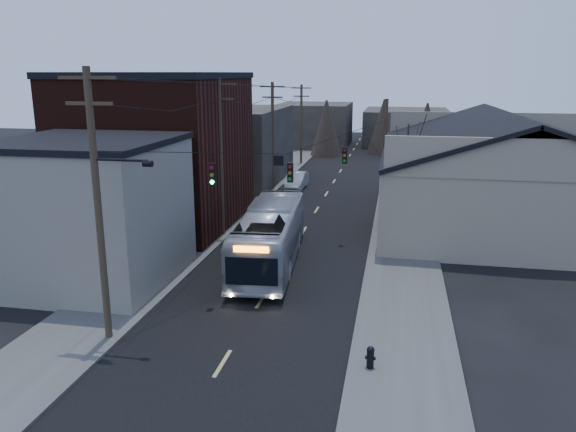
% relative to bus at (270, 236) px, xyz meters
% --- Properties ---
extents(ground, '(160.00, 160.00, 0.00)m').
position_rel_bus_xyz_m(ground, '(0.71, -12.95, -1.63)').
color(ground, black).
rests_on(ground, ground).
extents(road_surface, '(9.00, 110.00, 0.02)m').
position_rel_bus_xyz_m(road_surface, '(0.71, 17.05, -1.62)').
color(road_surface, black).
rests_on(road_surface, ground).
extents(sidewalk_left, '(4.00, 110.00, 0.12)m').
position_rel_bus_xyz_m(sidewalk_left, '(-5.79, 17.05, -1.57)').
color(sidewalk_left, '#474744').
rests_on(sidewalk_left, ground).
extents(sidewalk_right, '(4.00, 110.00, 0.12)m').
position_rel_bus_xyz_m(sidewalk_right, '(7.21, 17.05, -1.57)').
color(sidewalk_right, '#474744').
rests_on(sidewalk_right, ground).
extents(building_clapboard, '(8.00, 8.00, 7.00)m').
position_rel_bus_xyz_m(building_clapboard, '(-8.29, -3.95, 1.87)').
color(building_clapboard, gray).
rests_on(building_clapboard, ground).
extents(building_brick, '(10.00, 12.00, 10.00)m').
position_rel_bus_xyz_m(building_brick, '(-9.29, 7.05, 3.37)').
color(building_brick, black).
rests_on(building_brick, ground).
extents(building_left_far, '(9.00, 14.00, 7.00)m').
position_rel_bus_xyz_m(building_left_far, '(-8.79, 23.05, 1.87)').
color(building_left_far, '#2D2824').
rests_on(building_left_far, ground).
extents(warehouse, '(16.16, 20.60, 7.73)m').
position_rel_bus_xyz_m(warehouse, '(13.71, 12.05, 1.06)').
color(warehouse, gray).
rests_on(warehouse, ground).
extents(building_far_left, '(10.00, 12.00, 6.00)m').
position_rel_bus_xyz_m(building_far_left, '(-5.29, 52.05, 1.37)').
color(building_far_left, '#2D2824').
rests_on(building_far_left, ground).
extents(building_far_right, '(12.00, 14.00, 5.00)m').
position_rel_bus_xyz_m(building_far_right, '(7.71, 57.05, 0.87)').
color(building_far_right, '#2D2824').
rests_on(building_far_right, ground).
extents(bare_tree, '(0.40, 0.40, 7.20)m').
position_rel_bus_xyz_m(bare_tree, '(7.21, 7.05, 1.97)').
color(bare_tree, black).
rests_on(bare_tree, ground).
extents(utility_lines, '(11.24, 45.28, 10.50)m').
position_rel_bus_xyz_m(utility_lines, '(-2.40, 11.20, 3.32)').
color(utility_lines, '#382B1E').
rests_on(utility_lines, ground).
extents(bus, '(3.70, 11.91, 3.27)m').
position_rel_bus_xyz_m(bus, '(0.00, 0.00, 0.00)').
color(bus, '#A1A4AD').
rests_on(bus, ground).
extents(parked_car, '(1.61, 4.60, 1.51)m').
position_rel_bus_xyz_m(parked_car, '(-2.29, 20.80, -0.88)').
color(parked_car, '#9FA1A6').
rests_on(parked_car, ground).
extents(fire_hydrant, '(0.39, 0.28, 0.82)m').
position_rel_bus_xyz_m(fire_hydrant, '(6.01, -10.41, -1.07)').
color(fire_hydrant, black).
rests_on(fire_hydrant, sidewalk_right).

